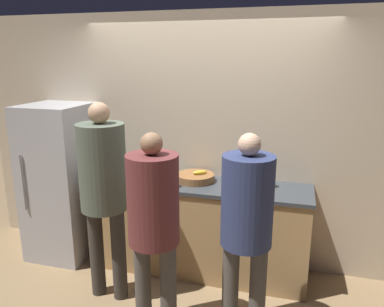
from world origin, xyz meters
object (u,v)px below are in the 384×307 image
(bottle_dark, at_px, (95,171))
(cup_blue, at_px, (173,182))
(fruit_bowl, at_px, (195,177))
(person_left, at_px, (103,182))
(person_center, at_px, (154,216))
(utensil_crock, at_px, (239,172))
(bottle_green, at_px, (151,174))
(refrigerator, at_px, (61,181))
(person_right, at_px, (247,218))
(bottle_clear, at_px, (271,181))

(bottle_dark, distance_m, cup_blue, 0.83)
(bottle_dark, bearing_deg, fruit_bowl, 13.16)
(person_left, relative_size, person_center, 1.10)
(fruit_bowl, xyz_separation_m, utensil_crock, (0.41, 0.16, 0.04))
(person_center, bearing_deg, bottle_green, 112.79)
(refrigerator, relative_size, person_right, 1.02)
(refrigerator, relative_size, bottle_clear, 10.57)
(bottle_dark, height_order, bottle_green, bottle_dark)
(person_left, xyz_separation_m, cup_blue, (0.47, 0.48, -0.12))
(utensil_crock, bearing_deg, fruit_bowl, -158.77)
(person_center, bearing_deg, bottle_clear, 53.05)
(fruit_bowl, bearing_deg, bottle_clear, 1.83)
(cup_blue, bearing_deg, bottle_dark, -179.79)
(fruit_bowl, relative_size, cup_blue, 3.99)
(person_right, bearing_deg, fruit_bowl, 126.08)
(person_right, xyz_separation_m, utensil_crock, (-0.22, 1.02, 0.03))
(person_center, relative_size, bottle_clear, 10.31)
(fruit_bowl, relative_size, bottle_dark, 1.58)
(refrigerator, relative_size, person_center, 1.03)
(refrigerator, height_order, utensil_crock, refrigerator)
(person_left, bearing_deg, cup_blue, 45.11)
(person_right, bearing_deg, refrigerator, 160.36)
(refrigerator, distance_m, person_center, 1.72)
(refrigerator, xyz_separation_m, bottle_dark, (0.50, -0.13, 0.20))
(bottle_clear, height_order, bottle_dark, bottle_dark)
(person_center, distance_m, bottle_dark, 1.23)
(refrigerator, xyz_separation_m, cup_blue, (1.33, -0.12, 0.15))
(fruit_bowl, bearing_deg, person_right, -53.92)
(fruit_bowl, distance_m, cup_blue, 0.28)
(person_right, relative_size, bottle_green, 9.78)
(person_right, height_order, cup_blue, person_right)
(bottle_dark, bearing_deg, person_left, -52.70)
(utensil_crock, distance_m, cup_blue, 0.70)
(person_center, height_order, bottle_dark, person_center)
(person_center, xyz_separation_m, bottle_dark, (-0.95, 0.79, 0.04))
(bottle_dark, bearing_deg, person_right, -21.22)
(person_right, xyz_separation_m, bottle_clear, (0.11, 0.89, 0.01))
(bottle_green, bearing_deg, cup_blue, -25.54)
(person_right, height_order, bottle_dark, person_right)
(person_left, bearing_deg, fruit_bowl, 47.96)
(person_right, distance_m, utensil_crock, 1.05)
(refrigerator, xyz_separation_m, bottle_clear, (2.23, 0.13, 0.17))
(refrigerator, distance_m, bottle_dark, 0.55)
(person_left, xyz_separation_m, bottle_green, (0.20, 0.61, -0.10))
(person_left, distance_m, bottle_clear, 1.56)
(person_center, xyz_separation_m, bottle_green, (-0.39, 0.93, 0.01))
(refrigerator, bearing_deg, person_center, -32.40)
(person_left, relative_size, person_right, 1.10)
(cup_blue, bearing_deg, person_center, -81.85)
(person_center, distance_m, bottle_green, 1.00)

